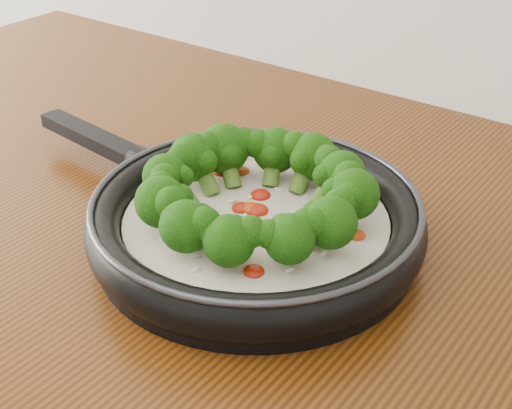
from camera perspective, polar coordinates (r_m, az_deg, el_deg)
The scene contains 1 object.
skillet at distance 0.71m, azimuth -0.19°, elevation -0.68°, with size 0.54×0.37×0.10m.
Camera 1 is at (0.41, 0.56, 1.31)m, focal length 49.67 mm.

